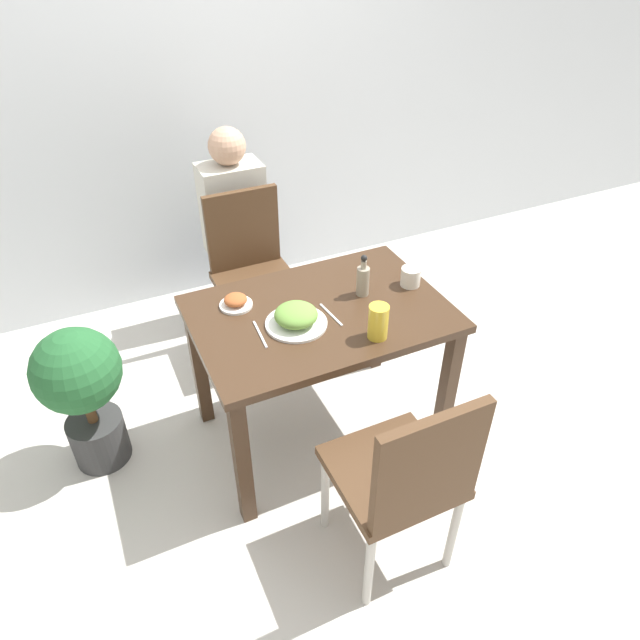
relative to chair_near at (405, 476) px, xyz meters
name	(u,v)px	position (x,y,z in m)	size (l,w,h in m)	color
ground_plane	(320,429)	(0.03, 0.75, -0.52)	(16.00, 16.00, 0.00)	beige
wall_back	(203,80)	(0.03, 2.28, 0.78)	(8.00, 0.05, 2.60)	silver
dining_table	(320,332)	(0.03, 0.75, 0.09)	(1.06, 0.73, 0.72)	#3D2819
chair_near	(405,476)	(0.00, 0.00, 0.00)	(0.42, 0.42, 0.91)	#4C331E
chair_far	(252,267)	(-0.01, 1.53, 0.00)	(0.42, 0.42, 0.91)	#4C331E
food_plate	(296,317)	(-0.10, 0.70, 0.24)	(0.25, 0.25, 0.09)	white
side_plate	(236,302)	(-0.28, 0.93, 0.23)	(0.14, 0.14, 0.05)	white
drink_cup	(411,277)	(0.47, 0.76, 0.25)	(0.09, 0.09, 0.08)	silver
juice_glass	(378,322)	(0.16, 0.50, 0.28)	(0.08, 0.08, 0.15)	gold
sauce_bottle	(363,279)	(0.25, 0.79, 0.28)	(0.06, 0.06, 0.19)	gray
fork_utensil	(260,334)	(-0.26, 0.70, 0.21)	(0.02, 0.18, 0.00)	silver
spoon_utensil	(331,315)	(0.05, 0.70, 0.21)	(0.03, 0.18, 0.00)	silver
potted_plant_left	(82,387)	(-0.96, 1.03, -0.08)	(0.37, 0.37, 0.72)	#333333
person_figure	(235,230)	(0.00, 1.86, 0.06)	(0.34, 0.22, 1.17)	#2D3347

